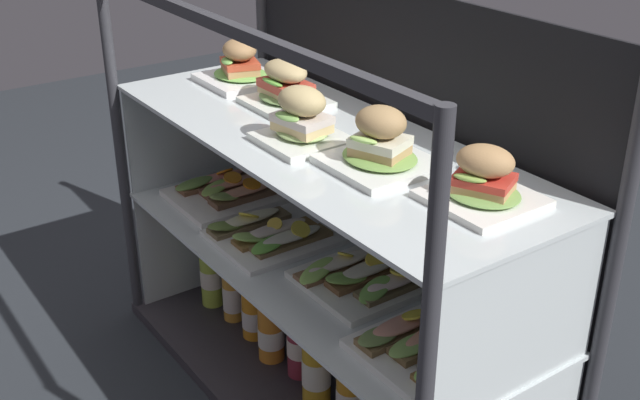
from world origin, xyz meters
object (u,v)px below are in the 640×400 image
object	(u,v)px
plated_roll_sandwich_near_right_corner	(378,147)
juice_bottle_front_second	(300,344)
juice_bottle_front_left_end	(271,327)
plated_roll_sandwich_far_left	(483,182)
juice_bottle_front_fourth	(316,368)
juice_bottle_front_right_end	(254,310)
juice_bottle_back_left	(211,274)
juice_bottle_back_right	(350,392)
open_sandwich_tray_center	(431,345)
open_sandwich_tray_mid_right	(270,233)
plated_roll_sandwich_near_left_corner	(240,68)
open_sandwich_tray_far_right	(365,276)
open_sandwich_tray_left_of_center	(227,191)
plated_roll_sandwich_right_of_center	(302,121)
juice_bottle_back_center	(233,290)
plated_roll_sandwich_mid_right	(286,87)

from	to	relation	value
plated_roll_sandwich_near_right_corner	juice_bottle_front_second	xyz separation A→B (m)	(-0.27, -0.01, -0.63)
plated_roll_sandwich_near_right_corner	juice_bottle_front_left_end	size ratio (longest dim) A/B	0.82
plated_roll_sandwich_far_left	juice_bottle_front_fourth	distance (m)	0.73
plated_roll_sandwich_far_left	juice_bottle_front_right_end	distance (m)	0.95
juice_bottle_back_left	juice_bottle_back_right	bearing A→B (deg)	1.88
open_sandwich_tray_center	open_sandwich_tray_mid_right	bearing A→B (deg)	-178.95
open_sandwich_tray_center	juice_bottle_front_fourth	world-z (taller)	open_sandwich_tray_center
plated_roll_sandwich_near_left_corner	juice_bottle_back_right	distance (m)	0.87
juice_bottle_front_fourth	juice_bottle_back_right	bearing A→B (deg)	11.32
plated_roll_sandwich_near_right_corner	open_sandwich_tray_far_right	distance (m)	0.34
open_sandwich_tray_mid_right	juice_bottle_back_left	distance (m)	0.44
open_sandwich_tray_left_of_center	juice_bottle_front_left_end	xyz separation A→B (m)	(0.26, -0.03, -0.29)
plated_roll_sandwich_right_of_center	juice_bottle_back_center	world-z (taller)	plated_roll_sandwich_right_of_center
open_sandwich_tray_mid_right	plated_roll_sandwich_near_left_corner	bearing A→B (deg)	161.02
open_sandwich_tray_mid_right	juice_bottle_back_center	distance (m)	0.37
plated_roll_sandwich_far_left	juice_bottle_front_left_end	bearing A→B (deg)	-171.11
plated_roll_sandwich_near_left_corner	juice_bottle_front_right_end	xyz separation A→B (m)	(0.16, -0.08, -0.63)
plated_roll_sandwich_right_of_center	juice_bottle_front_fourth	xyz separation A→B (m)	(0.04, 0.01, -0.63)
juice_bottle_back_center	juice_bottle_front_fourth	distance (m)	0.43
open_sandwich_tray_far_right	juice_bottle_front_right_end	distance (m)	0.52
plated_roll_sandwich_near_right_corner	juice_bottle_front_fourth	xyz separation A→B (m)	(-0.16, -0.04, -0.62)
plated_roll_sandwich_far_left	juice_bottle_front_second	xyz separation A→B (m)	(-0.50, -0.07, -0.62)
plated_roll_sandwich_right_of_center	open_sandwich_tray_left_of_center	world-z (taller)	plated_roll_sandwich_right_of_center
juice_bottle_front_fourth	plated_roll_sandwich_near_left_corner	bearing A→B (deg)	168.55
plated_roll_sandwich_near_left_corner	plated_roll_sandwich_near_right_corner	xyz separation A→B (m)	(0.64, -0.06, 0.00)
juice_bottle_front_fourth	open_sandwich_tray_far_right	bearing A→B (deg)	34.62
juice_bottle_front_fourth	juice_bottle_front_right_end	bearing A→B (deg)	177.00
plated_roll_sandwich_far_left	juice_bottle_back_left	world-z (taller)	plated_roll_sandwich_far_left
plated_roll_sandwich_near_right_corner	juice_bottle_front_fourth	distance (m)	0.64
plated_roll_sandwich_near_right_corner	juice_bottle_front_fourth	size ratio (longest dim) A/B	0.85
open_sandwich_tray_mid_right	plated_roll_sandwich_far_left	bearing A→B (deg)	9.25
open_sandwich_tray_mid_right	open_sandwich_tray_far_right	world-z (taller)	open_sandwich_tray_far_right
open_sandwich_tray_far_right	juice_bottle_back_center	world-z (taller)	open_sandwich_tray_far_right
plated_roll_sandwich_mid_right	juice_bottle_back_right	distance (m)	0.74
open_sandwich_tray_left_of_center	juice_bottle_front_second	world-z (taller)	open_sandwich_tray_left_of_center
juice_bottle_front_left_end	juice_bottle_front_second	size ratio (longest dim) A/B	1.13
juice_bottle_front_second	juice_bottle_front_right_end	bearing A→B (deg)	-177.01
open_sandwich_tray_left_of_center	juice_bottle_back_right	world-z (taller)	open_sandwich_tray_left_of_center
open_sandwich_tray_center	juice_bottle_front_right_end	distance (m)	0.76
plated_roll_sandwich_near_left_corner	plated_roll_sandwich_mid_right	distance (m)	0.22
open_sandwich_tray_left_of_center	juice_bottle_front_second	size ratio (longest dim) A/B	1.31
open_sandwich_tray_far_right	juice_bottle_back_center	xyz separation A→B (m)	(-0.53, -0.05, -0.29)
open_sandwich_tray_center	juice_bottle_back_right	world-z (taller)	open_sandwich_tray_center
plated_roll_sandwich_right_of_center	plated_roll_sandwich_far_left	world-z (taller)	plated_roll_sandwich_right_of_center
open_sandwich_tray_left_of_center	open_sandwich_tray_far_right	world-z (taller)	open_sandwich_tray_far_right
juice_bottle_front_second	juice_bottle_back_left	bearing A→B (deg)	-176.28
juice_bottle_front_left_end	juice_bottle_back_right	bearing A→B (deg)	3.53
juice_bottle_back_right	juice_bottle_front_left_end	bearing A→B (deg)	-176.47
juice_bottle_back_right	plated_roll_sandwich_right_of_center	bearing A→B (deg)	-168.55
plated_roll_sandwich_mid_right	juice_bottle_front_fourth	distance (m)	0.68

